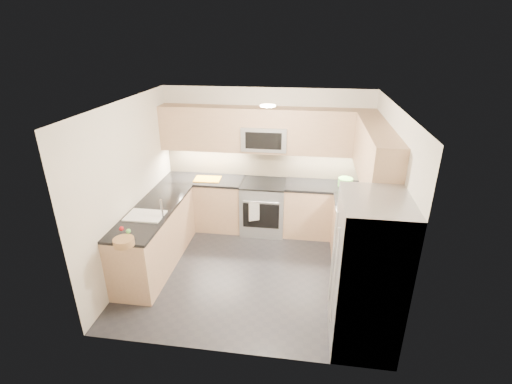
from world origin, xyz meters
name	(u,v)px	position (x,y,z in m)	size (l,w,h in m)	color
floor	(253,270)	(0.00, 0.00, 0.00)	(3.60, 3.20, 0.00)	#26262C
ceiling	(252,104)	(0.00, 0.00, 2.50)	(3.60, 3.20, 0.02)	beige
wall_back	(266,159)	(0.00, 1.60, 1.25)	(3.60, 0.02, 2.50)	beige
wall_front	(228,259)	(0.00, -1.60, 1.25)	(3.60, 0.02, 2.50)	beige
wall_left	(130,188)	(-1.80, 0.00, 1.25)	(0.02, 3.20, 2.50)	beige
wall_right	(386,203)	(1.80, 0.00, 1.25)	(0.02, 3.20, 2.50)	beige
base_cab_back_left	(205,203)	(-1.09, 1.30, 0.45)	(1.42, 0.60, 0.90)	tan
base_cab_back_right	(325,211)	(1.09, 1.30, 0.45)	(1.42, 0.60, 0.90)	tan
base_cab_right	(356,247)	(1.50, 0.15, 0.45)	(0.60, 1.70, 0.90)	tan
base_cab_peninsula	(156,237)	(-1.50, 0.00, 0.45)	(0.60, 2.00, 0.90)	tan
countertop_back_left	(203,179)	(-1.09, 1.30, 0.92)	(1.42, 0.63, 0.04)	black
countertop_back_right	(327,186)	(1.09, 1.30, 0.92)	(1.42, 0.63, 0.04)	black
countertop_right	(359,218)	(1.50, 0.15, 0.92)	(0.63, 1.70, 0.04)	black
countertop_peninsula	(152,210)	(-1.50, 0.00, 0.92)	(0.63, 2.00, 0.04)	black
upper_cab_back	(265,130)	(0.00, 1.43, 1.83)	(3.60, 0.35, 0.75)	tan
upper_cab_right	(375,155)	(1.62, 0.28, 1.83)	(0.35, 1.95, 0.75)	tan
backsplash_back	(266,162)	(0.00, 1.60, 1.20)	(3.60, 0.01, 0.51)	tan
backsplash_right	(380,193)	(1.80, 0.45, 1.20)	(0.01, 2.30, 0.51)	tan
gas_range	(263,207)	(0.00, 1.28, 0.46)	(0.76, 0.65, 0.91)	#96999D
range_cooktop	(264,184)	(0.00, 1.28, 0.92)	(0.76, 0.65, 0.03)	black
oven_door_glass	(261,216)	(0.00, 0.95, 0.45)	(0.62, 0.02, 0.45)	black
oven_handle	(261,202)	(0.00, 0.93, 0.72)	(0.02, 0.02, 0.60)	#B2B5BA
microwave	(265,138)	(0.00, 1.40, 1.70)	(0.76, 0.40, 0.40)	#96999D
microwave_door	(263,141)	(0.00, 1.20, 1.70)	(0.60, 0.01, 0.28)	black
refrigerator	(367,274)	(1.45, -1.15, 0.90)	(0.70, 0.90, 1.80)	#9B9DA3
fridge_handle_left	(334,277)	(1.08, -1.33, 0.95)	(0.02, 0.02, 1.20)	#B2B5BA
fridge_handle_right	(333,258)	(1.08, -0.97, 0.95)	(0.02, 0.02, 1.20)	#B2B5BA
sink_basin	(146,220)	(-1.50, -0.25, 0.88)	(0.52, 0.38, 0.16)	white
faucet	(162,209)	(-1.24, -0.25, 1.08)	(0.03, 0.03, 0.28)	silver
utensil_bowl	(345,182)	(1.39, 1.30, 1.01)	(0.24, 0.24, 0.14)	#69C454
cutting_board	(208,179)	(-1.00, 1.26, 0.95)	(0.45, 0.32, 0.01)	orange
fruit_basket	(124,242)	(-1.43, -1.02, 0.99)	(0.25, 0.25, 0.09)	#A1764B
fruit_apple	(121,229)	(-1.55, -0.83, 1.05)	(0.06, 0.06, 0.06)	maroon
fruit_pear	(128,231)	(-1.43, -0.88, 1.05)	(0.06, 0.06, 0.06)	#5AB34C
dish_towel_check	(254,211)	(-0.11, 0.91, 0.55)	(0.19, 0.02, 0.35)	silver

